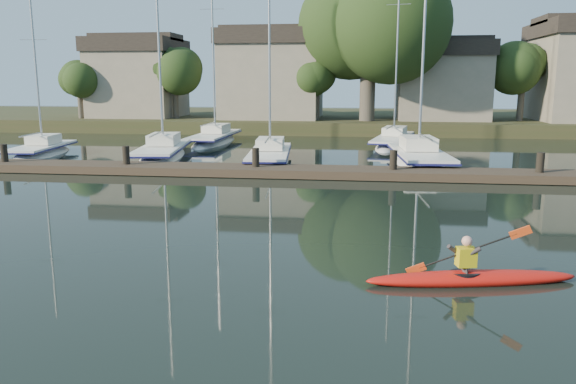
# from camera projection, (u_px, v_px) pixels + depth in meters

# --- Properties ---
(ground) EXTENTS (160.00, 160.00, 0.00)m
(ground) POSITION_uv_depth(u_px,v_px,m) (274.00, 295.00, 10.92)
(ground) COLOR black
(ground) RESTS_ON ground
(kayak) EXTENTS (4.46, 1.44, 1.42)m
(kayak) POSITION_uv_depth(u_px,v_px,m) (471.00, 275.00, 11.54)
(kayak) COLOR red
(kayak) RESTS_ON ground
(dock) EXTENTS (34.00, 2.00, 1.80)m
(dock) POSITION_uv_depth(u_px,v_px,m) (323.00, 172.00, 24.50)
(dock) COLOR #3F3324
(dock) RESTS_ON ground
(sailboat_0) EXTENTS (2.73, 7.15, 11.06)m
(sailboat_0) POSITION_uv_depth(u_px,v_px,m) (42.00, 158.00, 31.66)
(sailboat_0) COLOR silver
(sailboat_0) RESTS_ON ground
(sailboat_1) EXTENTS (3.57, 9.10, 14.50)m
(sailboat_1) POSITION_uv_depth(u_px,v_px,m) (163.00, 161.00, 30.70)
(sailboat_1) COLOR silver
(sailboat_1) RESTS_ON ground
(sailboat_2) EXTENTS (2.85, 8.90, 14.48)m
(sailboat_2) POSITION_uv_depth(u_px,v_px,m) (270.00, 165.00, 29.09)
(sailboat_2) COLOR silver
(sailboat_2) RESTS_ON ground
(sailboat_3) EXTENTS (3.00, 9.08, 14.40)m
(sailboat_3) POSITION_uv_depth(u_px,v_px,m) (419.00, 169.00, 28.13)
(sailboat_3) COLOR silver
(sailboat_3) RESTS_ON ground
(sailboat_5) EXTENTS (2.19, 9.08, 15.00)m
(sailboat_5) POSITION_uv_depth(u_px,v_px,m) (215.00, 145.00, 38.10)
(sailboat_5) COLOR silver
(sailboat_5) RESTS_ON ground
(sailboat_6) EXTENTS (3.71, 9.71, 15.12)m
(sailboat_6) POSITION_uv_depth(u_px,v_px,m) (393.00, 148.00, 36.67)
(sailboat_6) COLOR silver
(sailboat_6) RESTS_ON ground
(shore) EXTENTS (90.00, 25.25, 12.75)m
(shore) POSITION_uv_depth(u_px,v_px,m) (362.00, 91.00, 49.28)
(shore) COLOR #2D341A
(shore) RESTS_ON ground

